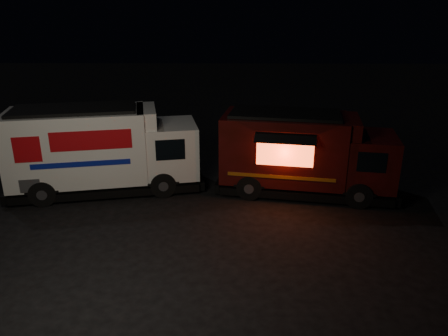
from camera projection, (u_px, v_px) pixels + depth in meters
ground at (170, 234)px, 12.78m from camera, size 80.00×80.00×0.00m
white_truck at (105, 149)px, 15.38m from camera, size 7.09×3.59×3.07m
red_truck at (307, 154)px, 15.21m from camera, size 6.50×3.32×2.89m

